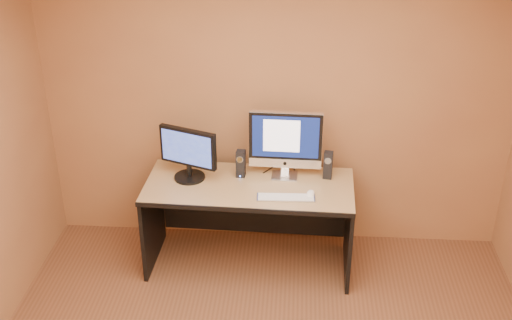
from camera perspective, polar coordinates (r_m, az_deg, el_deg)
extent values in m
plane|color=white|center=(3.14, 0.73, 12.89)|extent=(4.00, 4.00, 0.00)
cube|color=#B6B7BB|center=(5.06, 2.68, -3.35)|extent=(0.46, 0.14, 0.02)
ellipsoid|color=white|center=(5.11, 4.87, -2.99)|extent=(0.07, 0.12, 0.04)
cylinder|color=black|center=(5.47, 3.44, -0.91)|extent=(0.04, 0.23, 0.01)
cylinder|color=black|center=(5.49, 1.26, -0.78)|extent=(0.12, 0.16, 0.01)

